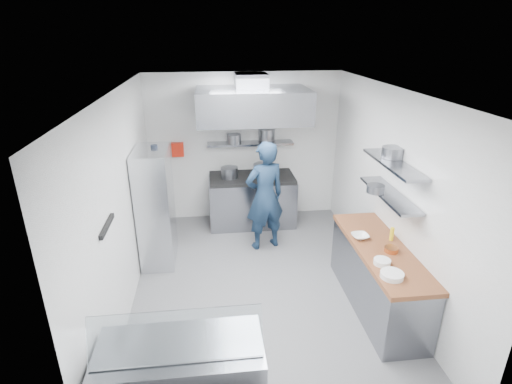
{
  "coord_description": "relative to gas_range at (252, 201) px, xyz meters",
  "views": [
    {
      "loc": [
        -0.65,
        -4.85,
        3.48
      ],
      "look_at": [
        0.0,
        0.6,
        1.25
      ],
      "focal_mm": 28.0,
      "sensor_mm": 36.0,
      "label": 1
    }
  ],
  "objects": [
    {
      "name": "floor",
      "position": [
        -0.1,
        -2.1,
        -0.45
      ],
      "size": [
        5.0,
        5.0,
        0.0
      ],
      "primitive_type": "plane",
      "color": "#555558",
      "rests_on": "ground"
    },
    {
      "name": "ceiling",
      "position": [
        -0.1,
        -2.1,
        2.35
      ],
      "size": [
        5.0,
        5.0,
        0.0
      ],
      "primitive_type": "plane",
      "rotation": [
        3.14,
        0.0,
        0.0
      ],
      "color": "silver",
      "rests_on": "wall_back"
    },
    {
      "name": "wall_back",
      "position": [
        -0.1,
        0.4,
        0.95
      ],
      "size": [
        3.6,
        2.8,
        0.02
      ],
      "primitive_type": "cube",
      "rotation": [
        1.57,
        0.0,
        0.0
      ],
      "color": "white",
      "rests_on": "floor"
    },
    {
      "name": "wall_front",
      "position": [
        -0.1,
        -4.6,
        0.95
      ],
      "size": [
        3.6,
        2.8,
        0.02
      ],
      "primitive_type": "cube",
      "rotation": [
        -1.57,
        0.0,
        0.0
      ],
      "color": "white",
      "rests_on": "floor"
    },
    {
      "name": "wall_left",
      "position": [
        -1.9,
        -2.1,
        0.95
      ],
      "size": [
        2.8,
        5.0,
        0.02
      ],
      "primitive_type": "cube",
      "rotation": [
        1.57,
        0.0,
        1.57
      ],
      "color": "white",
      "rests_on": "floor"
    },
    {
      "name": "wall_right",
      "position": [
        1.7,
        -2.1,
        0.95
      ],
      "size": [
        2.8,
        5.0,
        0.02
      ],
      "primitive_type": "cube",
      "rotation": [
        1.57,
        0.0,
        -1.57
      ],
      "color": "white",
      "rests_on": "floor"
    },
    {
      "name": "gas_range",
      "position": [
        0.0,
        0.0,
        0.0
      ],
      "size": [
        1.6,
        0.8,
        0.9
      ],
      "primitive_type": "cube",
      "color": "gray",
      "rests_on": "floor"
    },
    {
      "name": "cooktop",
      "position": [
        0.0,
        0.0,
        0.48
      ],
      "size": [
        1.57,
        0.78,
        0.06
      ],
      "primitive_type": "cube",
      "color": "black",
      "rests_on": "gas_range"
    },
    {
      "name": "stock_pot_left",
      "position": [
        -0.42,
        -0.03,
        0.61
      ],
      "size": [
        0.31,
        0.31,
        0.2
      ],
      "primitive_type": "cylinder",
      "color": "slate",
      "rests_on": "cooktop"
    },
    {
      "name": "stock_pot_mid",
      "position": [
        0.2,
        -0.04,
        0.63
      ],
      "size": [
        0.35,
        0.35,
        0.24
      ],
      "primitive_type": "cylinder",
      "color": "slate",
      "rests_on": "cooktop"
    },
    {
      "name": "over_range_shelf",
      "position": [
        0.0,
        0.24,
        1.07
      ],
      "size": [
        1.6,
        0.3,
        0.04
      ],
      "primitive_type": "cube",
      "color": "gray",
      "rests_on": "wall_back"
    },
    {
      "name": "shelf_pot_a",
      "position": [
        -0.31,
        0.18,
        1.18
      ],
      "size": [
        0.26,
        0.26,
        0.18
      ],
      "primitive_type": "cylinder",
      "color": "slate",
      "rests_on": "over_range_shelf"
    },
    {
      "name": "shelf_pot_b",
      "position": [
        0.32,
        0.37,
        1.2
      ],
      "size": [
        0.3,
        0.3,
        0.22
      ],
      "primitive_type": "cylinder",
      "color": "slate",
      "rests_on": "over_range_shelf"
    },
    {
      "name": "extractor_hood",
      "position": [
        0.0,
        -0.18,
        1.85
      ],
      "size": [
        1.9,
        1.15,
        0.55
      ],
      "primitive_type": "cube",
      "color": "gray",
      "rests_on": "wall_back"
    },
    {
      "name": "hood_duct",
      "position": [
        0.0,
        0.05,
        2.23
      ],
      "size": [
        0.55,
        0.55,
        0.24
      ],
      "primitive_type": "cube",
      "color": "slate",
      "rests_on": "extractor_hood"
    },
    {
      "name": "red_firebox",
      "position": [
        -1.35,
        0.34,
        0.97
      ],
      "size": [
        0.22,
        0.1,
        0.26
      ],
      "primitive_type": "cube",
      "color": "red",
      "rests_on": "wall_back"
    },
    {
      "name": "chef",
      "position": [
        0.11,
        -0.93,
        0.48
      ],
      "size": [
        0.78,
        0.63,
        1.87
      ],
      "primitive_type": "imported",
      "rotation": [
        0.0,
        0.0,
        3.45
      ],
      "color": "#14273E",
      "rests_on": "floor"
    },
    {
      "name": "wire_rack",
      "position": [
        -1.63,
        -1.14,
        0.48
      ],
      "size": [
        0.5,
        0.9,
        1.85
      ],
      "primitive_type": "cube",
      "color": "silver",
      "rests_on": "floor"
    },
    {
      "name": "rack_bin_a",
      "position": [
        -1.63,
        -1.08,
        0.35
      ],
      "size": [
        0.17,
        0.21,
        0.19
      ],
      "primitive_type": "cube",
      "color": "white",
      "rests_on": "wire_rack"
    },
    {
      "name": "rack_bin_b",
      "position": [
        -1.63,
        -0.64,
        0.85
      ],
      "size": [
        0.15,
        0.19,
        0.17
      ],
      "primitive_type": "cube",
      "color": "yellow",
      "rests_on": "wire_rack"
    },
    {
      "name": "rack_jar",
      "position": [
        -1.58,
        -1.04,
        1.35
      ],
      "size": [
        0.11,
        0.11,
        0.18
      ],
      "primitive_type": "cylinder",
      "color": "black",
      "rests_on": "wire_rack"
    },
    {
      "name": "knife_strip",
      "position": [
        -1.88,
        -3.0,
        1.1
      ],
      "size": [
        0.04,
        0.55,
        0.05
      ],
      "primitive_type": "cube",
      "color": "black",
      "rests_on": "wall_left"
    },
    {
      "name": "prep_counter_base",
      "position": [
        1.38,
        -2.7,
        -0.03
      ],
      "size": [
        0.62,
        2.0,
        0.84
      ],
      "primitive_type": "cube",
      "color": "gray",
      "rests_on": "floor"
    },
    {
      "name": "prep_counter_top",
      "position": [
        1.38,
        -2.7,
        0.42
      ],
      "size": [
        0.65,
        2.04,
        0.06
      ],
      "primitive_type": "cube",
      "color": "brown",
      "rests_on": "prep_counter_base"
    },
    {
      "name": "plate_stack_a",
      "position": [
        1.22,
        -3.36,
        0.48
      ],
      "size": [
        0.26,
        0.26,
        0.06
      ],
      "primitive_type": "cylinder",
      "color": "white",
      "rests_on": "prep_counter_top"
    },
    {
      "name": "plate_stack_b",
      "position": [
        1.22,
        -3.08,
        0.48
      ],
      "size": [
        0.2,
        0.2,
        0.06
      ],
      "primitive_type": "cylinder",
      "color": "white",
      "rests_on": "prep_counter_top"
    },
    {
      "name": "copper_pan",
      "position": [
        1.45,
        -2.82,
        0.48
      ],
      "size": [
        0.17,
        0.17,
        0.06
      ],
      "primitive_type": "cylinder",
      "color": "#C66F37",
      "rests_on": "prep_counter_top"
    },
    {
      "name": "squeeze_bottle",
      "position": [
        1.58,
        -2.54,
        0.54
      ],
      "size": [
        0.05,
        0.05,
        0.18
      ],
      "primitive_type": "cylinder",
      "color": "yellow",
      "rests_on": "prep_counter_top"
    },
    {
      "name": "mixing_bowl",
      "position": [
        1.19,
        -2.44,
        0.48
      ],
      "size": [
        0.24,
        0.24,
        0.05
      ],
      "primitive_type": "imported",
      "rotation": [
        0.0,
        0.0,
        0.08
      ],
      "color": "white",
      "rests_on": "prep_counter_top"
    },
    {
      "name": "wall_shelf_lower",
      "position": [
        1.54,
        -2.4,
        1.05
      ],
      "size": [
        0.3,
        1.3,
        0.04
      ],
      "primitive_type": "cube",
      "color": "gray",
      "rests_on": "wall_right"
    },
    {
      "name": "wall_shelf_upper",
      "position": [
        1.54,
        -2.4,
        1.47
      ],
      "size": [
        0.3,
        1.3,
        0.04
      ],
      "primitive_type": "cube",
      "color": "gray",
      "rests_on": "wall_right"
    },
    {
      "name": "shelf_pot_c",
      "position": [
        1.36,
        -2.35,
        1.12
      ],
      "size": [
        0.23,
        0.23,
        0.1
      ],
      "primitive_type": "cylinder",
      "color": "slate",
      "rests_on": "wall_shelf_lower"
    },
    {
      "name": "shelf_pot_d",
      "position": [
        1.61,
        -2.21,
        1.56
      ],
      "size": [
        0.29,
        0.29,
        0.14
      ],
      "primitive_type": "cylinder",
      "color": "slate",
      "rests_on": "wall_shelf_upper"
    },
    {
      "name": "display_case",
      "position": [
        -1.1,
        -4.1,
        -0.03
      ],
      "size": [
        1.5,
        0.7,
        0.85
      ],
      "primitive_type": "cube",
      "color": "gray",
      "rests_on": "floor"
    },
    {
      "name": "display_glass",
      "position": [
        -1.1,
        -4.22,
        0.62
      ],
      "size": [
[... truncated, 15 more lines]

